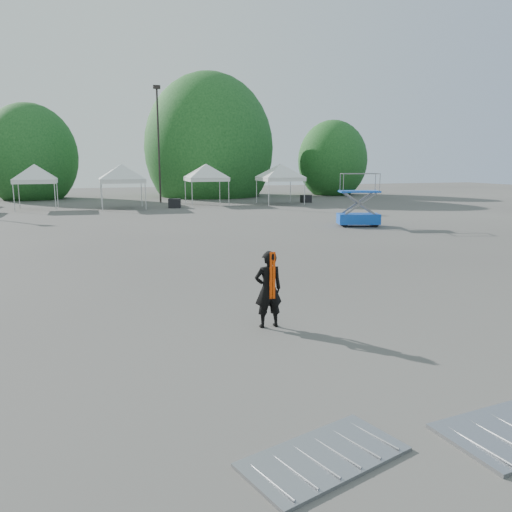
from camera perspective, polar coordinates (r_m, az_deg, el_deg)
name	(u,v)px	position (r m, az deg, el deg)	size (l,w,h in m)	color
ground	(208,300)	(12.81, -5.54, -5.03)	(120.00, 120.00, 0.00)	#474442
light_pole_east	(158,138)	(44.46, -11.09, 13.14)	(0.60, 0.25, 9.80)	black
tree_mid_w	(30,157)	(52.33, -24.40, 10.26)	(4.16, 4.16, 6.33)	#382314
tree_mid_e	(209,148)	(52.38, -5.38, 12.14)	(5.12, 5.12, 7.79)	#382314
tree_far_e	(332,161)	(54.90, 8.72, 10.73)	(3.84, 3.84, 5.84)	#382314
tent_d	(34,168)	(40.41, -24.00, 9.20)	(4.12, 4.12, 3.88)	silver
tent_e	(121,168)	(39.18, -15.13, 9.73)	(4.63, 4.63, 3.88)	silver
tent_f	(206,167)	(41.59, -5.73, 10.07)	(4.52, 4.52, 3.88)	silver
tent_g	(280,167)	(42.01, 2.79, 10.12)	(4.68, 4.68, 3.88)	silver
man	(268,289)	(10.51, 1.41, -3.81)	(0.60, 0.40, 1.65)	black
scissor_lift	(359,200)	(27.79, 11.69, 6.31)	(2.45, 1.71, 2.87)	#0D44B2
barrier_left	(324,456)	(6.41, 7.76, -21.73)	(2.18, 1.52, 0.06)	gray
crate_mid	(175,203)	(38.98, -9.29, 5.97)	(0.91, 0.71, 0.71)	black
crate_east	(306,199)	(43.89, 5.73, 6.53)	(0.84, 0.66, 0.66)	black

